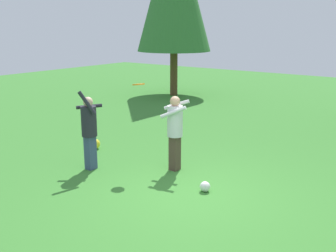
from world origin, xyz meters
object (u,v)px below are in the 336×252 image
frisbee (139,84)px  ball_white (205,187)px  ball_yellow (95,144)px  person_catcher (175,127)px  person_thrower (89,127)px

frisbee → ball_white: bearing=-8.7°
frisbee → ball_white: size_ratio=1.70×
ball_white → ball_yellow: size_ratio=0.76×
person_catcher → frisbee: bearing=-0.0°
person_catcher → ball_yellow: size_ratio=6.24×
frisbee → ball_yellow: frisbee is taller
frisbee → ball_white: (1.91, -0.29, -1.81)m
person_catcher → frisbee: size_ratio=4.85×
person_catcher → frisbee: 1.22m
person_thrower → ball_white: (2.74, 0.44, -0.88)m
person_thrower → person_catcher: person_thrower is taller
person_thrower → ball_white: person_thrower is taller
person_catcher → frisbee: (-0.73, -0.34, 0.91)m
frisbee → ball_yellow: (-1.85, 0.36, -1.77)m
ball_white → ball_yellow: (-3.76, 0.65, 0.03)m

